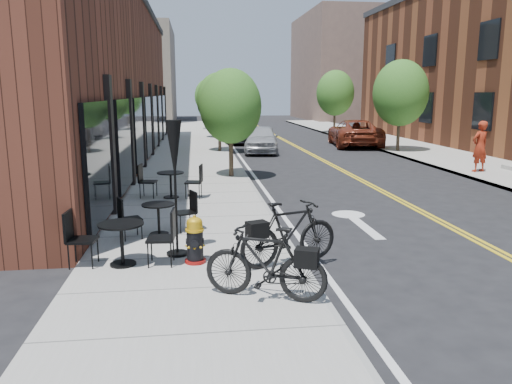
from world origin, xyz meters
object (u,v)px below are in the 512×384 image
bistro_set_c (171,181)px  parked_car_far (355,133)px  bicycle_left (265,263)px  bistro_set_b (159,215)px  parked_car_a (261,139)px  parked_car_c (244,127)px  bicycle_right (289,233)px  fire_hydrant (195,240)px  pedestrian (480,146)px  patio_umbrella (174,159)px  parked_car_b (238,133)px  bistro_set_a (122,238)px

bistro_set_c → parked_car_far: 17.27m
bicycle_left → bistro_set_b: bicycle_left is taller
parked_car_a → parked_car_far: (5.84, 2.50, 0.06)m
parked_car_c → bicycle_right: bearing=-98.4°
fire_hydrant → bicycle_right: bearing=-6.4°
bicycle_left → parked_car_c: (2.53, 28.73, -0.00)m
bicycle_right → fire_hydrant: bearing=60.2°
pedestrian → parked_car_c: bearing=-84.1°
bicycle_right → bistro_set_b: 3.24m
bicycle_right → bistro_set_c: 6.43m
patio_umbrella → parked_car_b: (3.06, 21.76, -1.26)m
bicycle_right → bistro_set_b: size_ratio=1.16×
bistro_set_c → pedestrian: (11.42, 3.43, 0.48)m
parked_car_b → parked_car_far: parked_car_far is taller
fire_hydrant → parked_car_far: parked_car_far is taller
bistro_set_b → fire_hydrant: bearing=-89.7°
parked_car_c → parked_car_a: bearing=-94.6°
patio_umbrella → parked_car_c: size_ratio=0.54×
parked_car_b → parked_car_c: 4.83m
bicycle_right → parked_car_c: size_ratio=0.41×
bicycle_left → parked_car_b: parked_car_b is taller
parked_car_a → parked_car_c: 9.73m
fire_hydrant → pedestrian: bearing=44.2°
bicycle_left → bistro_set_c: size_ratio=1.01×
parked_car_b → parked_car_c: bearing=88.1°
bicycle_right → pedestrian: size_ratio=0.98×
bicycle_left → bistro_set_a: bicycle_left is taller
fire_hydrant → bistro_set_c: size_ratio=0.47×
bistro_set_a → bistro_set_b: (0.50, 1.86, -0.06)m
parked_car_far → pedestrian: (1.42, -10.65, 0.31)m
bistro_set_c → parked_car_b: 16.88m
bistro_set_c → parked_car_b: size_ratio=0.47×
fire_hydrant → parked_car_c: parked_car_c is taller
parked_car_b → parked_car_far: (6.60, -2.46, 0.13)m
bicycle_right → bistro_set_a: 2.91m
patio_umbrella → parked_car_b: size_ratio=0.64×
bicycle_left → pedestrian: 14.60m
bistro_set_c → pedestrian: pedestrian is taller
bistro_set_b → parked_car_c: (4.29, 25.12, 0.11)m
parked_car_b → bistro_set_a: bearing=-92.6°
bistro_set_c → patio_umbrella: bearing=-76.4°
fire_hydrant → parked_car_far: size_ratio=0.15×
parked_car_a → bicycle_left: bearing=-89.5°
bistro_set_b → pedestrian: 13.62m
bistro_set_c → parked_car_b: (3.40, 16.53, 0.04)m
parked_car_c → patio_umbrella: bearing=-102.7°
bistro_set_b → patio_umbrella: 1.99m
bicycle_right → parked_car_a: parked_car_a is taller
bicycle_right → bistro_set_c: size_ratio=1.04×
bicycle_left → pedestrian: bearing=160.9°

